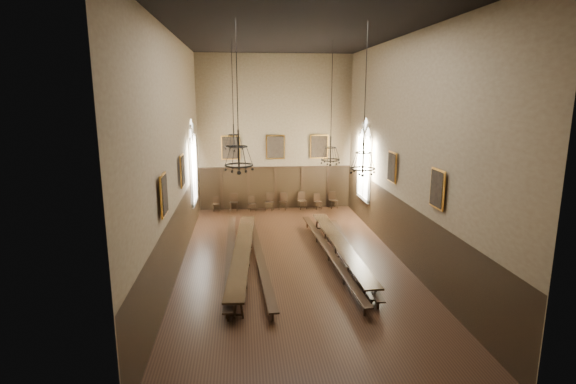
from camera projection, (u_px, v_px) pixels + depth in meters
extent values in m
cube|color=black|center=(292.00, 262.00, 18.42)|extent=(9.00, 18.00, 0.02)
cube|color=black|center=(293.00, 31.00, 16.50)|extent=(9.00, 18.00, 0.02)
cube|color=#776649|center=(275.00, 133.00, 26.22)|extent=(9.00, 0.02, 9.00)
cube|color=#776649|center=(345.00, 211.00, 8.71)|extent=(9.00, 0.02, 9.00)
cube|color=#776649|center=(174.00, 154.00, 17.01)|extent=(0.02, 18.00, 9.00)
cube|color=#776649|center=(405.00, 151.00, 17.92)|extent=(0.02, 18.00, 9.00)
cube|color=black|center=(242.00, 249.00, 17.80)|extent=(1.25, 9.56, 0.07)
cube|color=black|center=(340.00, 244.00, 18.56)|extent=(0.84, 9.14, 0.06)
cube|color=black|center=(230.00, 251.00, 18.31)|extent=(0.39, 10.77, 0.05)
cube|color=black|center=(258.00, 251.00, 18.30)|extent=(0.82, 10.80, 0.05)
cube|color=black|center=(329.00, 250.00, 18.44)|extent=(0.74, 10.39, 0.05)
cube|color=black|center=(352.00, 251.00, 18.47)|extent=(0.67, 9.35, 0.05)
cube|color=black|center=(216.00, 204.00, 26.30)|extent=(0.38, 0.38, 0.05)
cube|color=black|center=(216.00, 200.00, 26.41)|extent=(0.38, 0.04, 0.46)
cube|color=black|center=(234.00, 203.00, 26.42)|extent=(0.46, 0.46, 0.05)
cube|color=black|center=(234.00, 198.00, 26.55)|extent=(0.45, 0.06, 0.54)
cube|color=black|center=(252.00, 204.00, 26.42)|extent=(0.48, 0.48, 0.05)
cube|color=black|center=(252.00, 200.00, 26.54)|extent=(0.37, 0.15, 0.45)
cube|color=black|center=(269.00, 202.00, 26.52)|extent=(0.56, 0.56, 0.05)
cube|color=black|center=(269.00, 197.00, 26.65)|extent=(0.45, 0.16, 0.54)
cube|color=black|center=(283.00, 202.00, 26.68)|extent=(0.56, 0.56, 0.05)
cube|color=black|center=(283.00, 197.00, 26.81)|extent=(0.43, 0.19, 0.53)
cube|color=black|center=(302.00, 201.00, 26.83)|extent=(0.55, 0.55, 0.05)
cube|color=black|center=(302.00, 196.00, 26.96)|extent=(0.45, 0.15, 0.54)
cube|color=black|center=(318.00, 202.00, 26.83)|extent=(0.49, 0.49, 0.05)
cube|color=black|center=(317.00, 197.00, 26.94)|extent=(0.41, 0.14, 0.49)
cube|color=black|center=(333.00, 200.00, 27.01)|extent=(0.53, 0.53, 0.05)
cube|color=black|center=(333.00, 195.00, 27.14)|extent=(0.44, 0.13, 0.53)
cylinder|color=black|center=(232.00, 82.00, 19.04)|extent=(0.03, 0.03, 3.54)
torus|color=black|center=(234.00, 146.00, 19.62)|extent=(0.78, 0.78, 0.05)
torus|color=black|center=(234.00, 135.00, 19.52)|extent=(0.50, 0.50, 0.04)
cylinder|color=black|center=(234.00, 137.00, 19.54)|extent=(0.06, 0.06, 1.10)
cylinder|color=black|center=(332.00, 89.00, 19.59)|extent=(0.03, 0.03, 4.10)
torus|color=black|center=(330.00, 160.00, 20.25)|extent=(0.87, 0.87, 0.05)
torus|color=black|center=(331.00, 148.00, 20.13)|extent=(0.55, 0.55, 0.04)
cylinder|color=black|center=(331.00, 150.00, 20.15)|extent=(0.06, 0.06, 1.22)
cylinder|color=black|center=(237.00, 75.00, 13.90)|extent=(0.03, 0.03, 3.37)
torus|color=black|center=(239.00, 165.00, 14.50)|extent=(0.93, 0.93, 0.05)
torus|color=black|center=(238.00, 147.00, 14.37)|extent=(0.59, 0.59, 0.04)
cylinder|color=black|center=(239.00, 150.00, 14.40)|extent=(0.07, 0.07, 1.31)
cylinder|color=black|center=(366.00, 81.00, 14.51)|extent=(0.03, 0.03, 3.69)
torus|color=black|center=(363.00, 169.00, 15.12)|extent=(0.84, 0.84, 0.05)
torus|color=black|center=(363.00, 153.00, 15.00)|extent=(0.54, 0.54, 0.04)
cylinder|color=black|center=(363.00, 156.00, 15.03)|extent=(0.06, 0.06, 1.19)
cube|color=gold|center=(231.00, 148.00, 26.00)|extent=(1.10, 0.12, 1.40)
cube|color=black|center=(231.00, 148.00, 26.00)|extent=(0.98, 0.02, 1.28)
cube|color=gold|center=(275.00, 147.00, 26.26)|extent=(1.10, 0.12, 1.40)
cube|color=black|center=(275.00, 147.00, 26.26)|extent=(0.98, 0.02, 1.28)
cube|color=gold|center=(319.00, 147.00, 26.52)|extent=(1.10, 0.12, 1.40)
cube|color=black|center=(319.00, 147.00, 26.52)|extent=(0.98, 0.02, 1.28)
cube|color=gold|center=(182.00, 171.00, 18.16)|extent=(0.12, 1.00, 1.30)
cube|color=black|center=(182.00, 171.00, 18.16)|extent=(0.02, 0.88, 1.18)
cube|color=gold|center=(164.00, 195.00, 13.79)|extent=(0.12, 1.00, 1.30)
cube|color=black|center=(164.00, 195.00, 13.79)|extent=(0.02, 0.88, 1.18)
cube|color=gold|center=(392.00, 167.00, 19.04)|extent=(0.12, 1.00, 1.30)
cube|color=black|center=(392.00, 167.00, 19.04)|extent=(0.02, 0.88, 1.18)
cube|color=gold|center=(437.00, 189.00, 14.67)|extent=(0.12, 1.00, 1.30)
cube|color=black|center=(437.00, 189.00, 14.67)|extent=(0.02, 0.88, 1.18)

